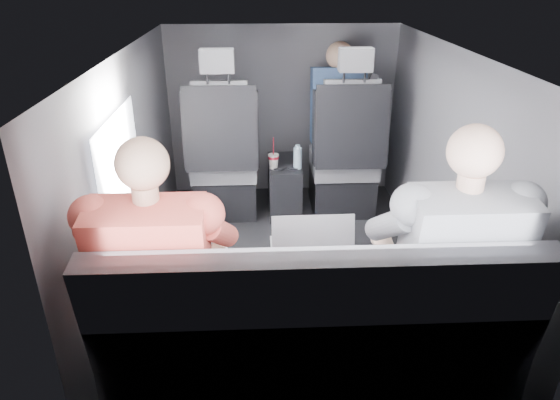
{
  "coord_description": "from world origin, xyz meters",
  "views": [
    {
      "loc": [
        -0.2,
        -2.63,
        1.75
      ],
      "look_at": [
        -0.08,
        -0.05,
        0.53
      ],
      "focal_mm": 32.0,
      "sensor_mm": 36.0,
      "label": 1
    }
  ],
  "objects_px": {
    "front_seat_left": "(224,165)",
    "passenger_rear_left": "(163,277)",
    "center_console": "(284,187)",
    "soda_cup": "(273,161)",
    "water_bottle": "(298,158)",
    "rear_bench": "(311,353)",
    "laptop_silver": "(311,247)",
    "front_seat_right": "(345,163)",
    "passenger_front_right": "(337,108)",
    "laptop_white": "(184,253)",
    "laptop_black": "(434,244)",
    "passenger_rear_right": "(443,267)"
  },
  "relations": [
    {
      "from": "front_seat_left",
      "to": "passenger_rear_left",
      "type": "distance_m",
      "value": 1.83
    },
    {
      "from": "center_console",
      "to": "soda_cup",
      "type": "distance_m",
      "value": 0.3
    },
    {
      "from": "center_console",
      "to": "water_bottle",
      "type": "relative_size",
      "value": 2.69
    },
    {
      "from": "front_seat_left",
      "to": "center_console",
      "type": "xyz_separation_m",
      "value": [
        0.45,
        0.04,
        -0.2
      ]
    },
    {
      "from": "front_seat_left",
      "to": "soda_cup",
      "type": "distance_m",
      "value": 0.38
    },
    {
      "from": "rear_bench",
      "to": "laptop_silver",
      "type": "xyz_separation_m",
      "value": [
        0.02,
        0.3,
        0.32
      ]
    },
    {
      "from": "water_bottle",
      "to": "front_seat_left",
      "type": "bearing_deg",
      "value": 171.31
    },
    {
      "from": "soda_cup",
      "to": "laptop_silver",
      "type": "relative_size",
      "value": 0.68
    },
    {
      "from": "front_seat_right",
      "to": "passenger_front_right",
      "type": "distance_m",
      "value": 0.44
    },
    {
      "from": "front_seat_right",
      "to": "soda_cup",
      "type": "relative_size",
      "value": 5.38
    },
    {
      "from": "center_console",
      "to": "soda_cup",
      "type": "relative_size",
      "value": 2.04
    },
    {
      "from": "soda_cup",
      "to": "water_bottle",
      "type": "xyz_separation_m",
      "value": [
        0.18,
        -0.01,
        0.02
      ]
    },
    {
      "from": "front_seat_right",
      "to": "passenger_front_right",
      "type": "bearing_deg",
      "value": 97.64
    },
    {
      "from": "water_bottle",
      "to": "laptop_white",
      "type": "bearing_deg",
      "value": -111.58
    },
    {
      "from": "laptop_white",
      "to": "laptop_black",
      "type": "height_order",
      "value": "laptop_white"
    },
    {
      "from": "laptop_white",
      "to": "passenger_rear_right",
      "type": "xyz_separation_m",
      "value": [
        1.06,
        -0.18,
        0.01
      ]
    },
    {
      "from": "laptop_silver",
      "to": "water_bottle",
      "type": "bearing_deg",
      "value": 87.48
    },
    {
      "from": "soda_cup",
      "to": "passenger_rear_left",
      "type": "height_order",
      "value": "passenger_rear_left"
    },
    {
      "from": "water_bottle",
      "to": "laptop_black",
      "type": "relative_size",
      "value": 0.53
    },
    {
      "from": "center_console",
      "to": "rear_bench",
      "type": "xyz_separation_m",
      "value": [
        -0.0,
        -1.94,
        0.11
      ]
    },
    {
      "from": "front_seat_left",
      "to": "laptop_silver",
      "type": "relative_size",
      "value": 3.66
    },
    {
      "from": "passenger_front_right",
      "to": "laptop_white",
      "type": "bearing_deg",
      "value": -116.43
    },
    {
      "from": "center_console",
      "to": "passenger_rear_left",
      "type": "relative_size",
      "value": 0.39
    },
    {
      "from": "rear_bench",
      "to": "passenger_rear_right",
      "type": "xyz_separation_m",
      "value": [
        0.53,
        0.09,
        0.34
      ]
    },
    {
      "from": "rear_bench",
      "to": "passenger_rear_right",
      "type": "relative_size",
      "value": 1.26
    },
    {
      "from": "front_seat_left",
      "to": "rear_bench",
      "type": "bearing_deg",
      "value": -76.69
    },
    {
      "from": "water_bottle",
      "to": "laptop_white",
      "type": "distance_m",
      "value": 1.67
    },
    {
      "from": "passenger_front_right",
      "to": "passenger_rear_left",
      "type": "bearing_deg",
      "value": -115.82
    },
    {
      "from": "laptop_black",
      "to": "water_bottle",
      "type": "bearing_deg",
      "value": 107.69
    },
    {
      "from": "front_seat_left",
      "to": "passenger_rear_left",
      "type": "height_order",
      "value": "front_seat_left"
    },
    {
      "from": "laptop_white",
      "to": "passenger_front_right",
      "type": "relative_size",
      "value": 0.58
    },
    {
      "from": "laptop_black",
      "to": "passenger_rear_left",
      "type": "distance_m",
      "value": 1.17
    },
    {
      "from": "soda_cup",
      "to": "passenger_rear_right",
      "type": "xyz_separation_m",
      "value": [
        0.62,
        -1.73,
        0.19
      ]
    },
    {
      "from": "passenger_rear_left",
      "to": "soda_cup",
      "type": "bearing_deg",
      "value": 73.98
    },
    {
      "from": "passenger_rear_left",
      "to": "passenger_front_right",
      "type": "height_order",
      "value": "passenger_front_right"
    },
    {
      "from": "rear_bench",
      "to": "soda_cup",
      "type": "distance_m",
      "value": 1.83
    },
    {
      "from": "water_bottle",
      "to": "laptop_silver",
      "type": "distance_m",
      "value": 1.53
    },
    {
      "from": "water_bottle",
      "to": "passenger_front_right",
      "type": "relative_size",
      "value": 0.22
    },
    {
      "from": "laptop_white",
      "to": "passenger_rear_left",
      "type": "xyz_separation_m",
      "value": [
        -0.06,
        -0.18,
        -0.0
      ]
    },
    {
      "from": "center_console",
      "to": "front_seat_right",
      "type": "bearing_deg",
      "value": -5.07
    },
    {
      "from": "passenger_rear_right",
      "to": "passenger_front_right",
      "type": "distance_m",
      "value": 2.07
    },
    {
      "from": "soda_cup",
      "to": "laptop_white",
      "type": "bearing_deg",
      "value": -105.7
    },
    {
      "from": "front_seat_right",
      "to": "laptop_black",
      "type": "distance_m",
      "value": 1.61
    },
    {
      "from": "soda_cup",
      "to": "front_seat_right",
      "type": "bearing_deg",
      "value": 8.16
    },
    {
      "from": "soda_cup",
      "to": "laptop_silver",
      "type": "xyz_separation_m",
      "value": [
        0.11,
        -1.52,
        0.17
      ]
    },
    {
      "from": "soda_cup",
      "to": "passenger_rear_left",
      "type": "xyz_separation_m",
      "value": [
        -0.5,
        -1.73,
        0.18
      ]
    },
    {
      "from": "center_console",
      "to": "passenger_rear_right",
      "type": "height_order",
      "value": "passenger_rear_right"
    },
    {
      "from": "soda_cup",
      "to": "center_console",
      "type": "bearing_deg",
      "value": 53.37
    },
    {
      "from": "front_seat_left",
      "to": "center_console",
      "type": "distance_m",
      "value": 0.49
    },
    {
      "from": "rear_bench",
      "to": "laptop_white",
      "type": "distance_m",
      "value": 0.68
    }
  ]
}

